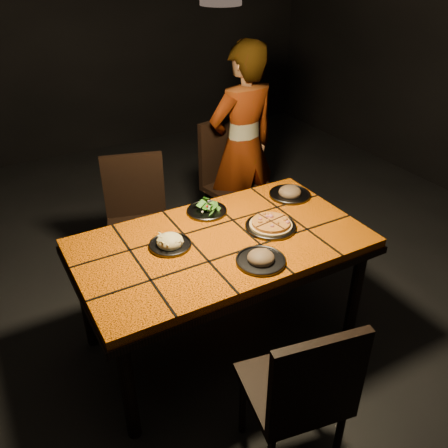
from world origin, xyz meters
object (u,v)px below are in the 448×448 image
dining_table (222,251)px  chair_near (302,391)px  diner (243,147)px  plate_pizza (271,225)px  chair_far_left (137,213)px  chair_far_right (232,175)px  plate_pasta (170,243)px

dining_table → chair_near: 0.92m
chair_near → diner: bearing=-103.6°
dining_table → diner: (0.74, 0.99, 0.13)m
diner → plate_pizza: 1.11m
chair_far_left → plate_pizza: (0.50, -0.90, 0.23)m
diner → dining_table: bearing=49.2°
chair_far_right → plate_pizza: (-0.35, -1.04, 0.19)m
chair_far_left → plate_pizza: size_ratio=3.16×
plate_pizza → plate_pasta: (-0.58, 0.11, 0.00)m
chair_far_left → chair_near: bearing=-71.4°
plate_pizza → chair_far_left: bearing=118.9°
chair_far_right → diner: (0.08, -0.02, 0.22)m
chair_far_left → plate_pizza: bearing=-45.0°
chair_far_left → plate_pasta: 0.83m
chair_far_right → plate_pasta: 1.34m
chair_near → plate_pizza: 1.00m
diner → chair_near: bearing=61.8°
plate_pasta → diner: bearing=41.9°
chair_far_right → plate_pizza: chair_far_right is taller
dining_table → chair_far_left: size_ratio=1.73×
plate_pizza → plate_pasta: plate_pasta is taller
chair_near → chair_far_left: size_ratio=0.98×
dining_table → chair_near: size_ratio=1.76×
plate_pizza → chair_far_right: bearing=71.3°
chair_near → chair_far_right: size_ratio=0.91×
dining_table → chair_far_right: chair_far_right is taller
chair_far_right → dining_table: bearing=-134.6°
chair_near → plate_pasta: (-0.16, 0.99, 0.24)m
plate_pasta → chair_far_left: bearing=83.9°
chair_near → plate_pizza: bearing=-105.0°
plate_pizza → plate_pasta: 0.59m
dining_table → chair_far_left: (-0.19, 0.87, -0.14)m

